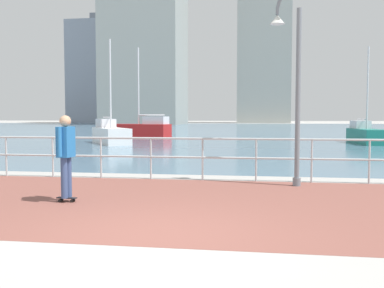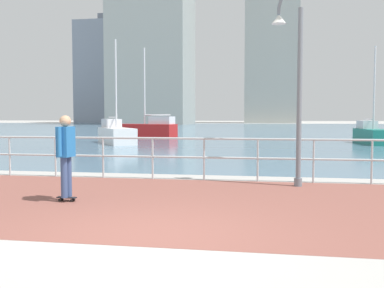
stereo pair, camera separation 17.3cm
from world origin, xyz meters
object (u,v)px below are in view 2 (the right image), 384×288
at_px(lamppost, 293,75).
at_px(skateboarder, 66,150).
at_px(sailboat_gray, 116,134).
at_px(sailboat_navy, 372,135).
at_px(sailboat_white, 147,129).

bearing_deg(lamppost, skateboarder, -148.74).
bearing_deg(skateboarder, sailboat_gray, 106.46).
distance_m(skateboarder, sailboat_navy, 22.56).
height_order(lamppost, sailboat_gray, sailboat_gray).
relative_size(sailboat_white, sailboat_navy, 1.18).
relative_size(skateboarder, sailboat_navy, 0.29).
relative_size(lamppost, skateboarder, 2.83).
xyz_separation_m(skateboarder, sailboat_gray, (-5.23, 17.69, -0.42)).
xyz_separation_m(sailboat_gray, sailboat_white, (-0.05, 7.36, 0.06)).
distance_m(lamppost, skateboarder, 5.54).
bearing_deg(sailboat_white, sailboat_gray, -89.63).
xyz_separation_m(lamppost, sailboat_navy, (5.88, 17.26, -2.11)).
xyz_separation_m(sailboat_gray, sailboat_navy, (15.63, 2.32, -0.04)).
height_order(sailboat_gray, sailboat_navy, sailboat_gray).
relative_size(skateboarder, sailboat_gray, 0.27).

